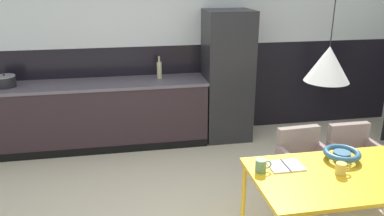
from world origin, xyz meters
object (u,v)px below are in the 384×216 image
at_px(fruit_bowl, 342,154).
at_px(cooking_pot, 5,81).
at_px(bottle_wine_green, 159,70).
at_px(pendant_lamp_over_table_near, 328,64).
at_px(refrigerator_column, 227,76).
at_px(armchair_corner_seat, 353,151).
at_px(open_book, 286,166).
at_px(armchair_by_stool, 303,155).
at_px(dining_table, 354,178).
at_px(mug_short_terracotta, 341,169).
at_px(mug_tall_blue, 261,166).

xyz_separation_m(fruit_bowl, cooking_pot, (-3.29, 2.38, 0.17)).
relative_size(bottle_wine_green, pendant_lamp_over_table_near, 0.29).
distance_m(refrigerator_column, bottle_wine_green, 0.95).
distance_m(armchair_corner_seat, open_book, 1.30).
bearing_deg(armchair_corner_seat, bottle_wine_green, -44.61).
bearing_deg(armchair_by_stool, dining_table, 88.23).
distance_m(armchair_by_stool, fruit_bowl, 0.68).
xyz_separation_m(dining_table, bottle_wine_green, (-1.30, 2.68, 0.32)).
bearing_deg(mug_short_terracotta, dining_table, -3.53).
xyz_separation_m(dining_table, mug_short_terracotta, (-0.13, 0.01, 0.09)).
bearing_deg(open_book, bottle_wine_green, 107.67).
bearing_deg(fruit_bowl, refrigerator_column, 98.88).
relative_size(refrigerator_column, mug_short_terracotta, 14.17).
bearing_deg(fruit_bowl, cooking_pot, 144.18).
xyz_separation_m(refrigerator_column, fruit_bowl, (0.37, -2.37, -0.10)).
height_order(open_book, mug_tall_blue, mug_tall_blue).
relative_size(armchair_corner_seat, mug_short_terracotta, 5.83).
relative_size(refrigerator_column, mug_tall_blue, 13.38).
distance_m(fruit_bowl, mug_tall_blue, 0.76).
xyz_separation_m(open_book, bottle_wine_green, (-0.79, 2.48, 0.27)).
height_order(bottle_wine_green, pendant_lamp_over_table_near, pendant_lamp_over_table_near).
bearing_deg(bottle_wine_green, refrigerator_column, -4.48).
relative_size(dining_table, mug_short_terracotta, 13.00).
bearing_deg(refrigerator_column, dining_table, -82.34).
height_order(armchair_corner_seat, pendant_lamp_over_table_near, pendant_lamp_over_table_near).
bearing_deg(pendant_lamp_over_table_near, open_book, 134.71).
bearing_deg(armchair_by_stool, bottle_wine_green, -58.28).
bearing_deg(open_book, mug_short_terracotta, -27.53).
relative_size(mug_tall_blue, bottle_wine_green, 0.44).
height_order(armchair_by_stool, bottle_wine_green, bottle_wine_green).
distance_m(dining_table, armchair_by_stool, 0.87).
relative_size(mug_short_terracotta, bottle_wine_green, 0.42).
bearing_deg(mug_short_terracotta, bottle_wine_green, 113.62).
height_order(refrigerator_column, fruit_bowl, refrigerator_column).
relative_size(armchair_corner_seat, pendant_lamp_over_table_near, 0.71).
relative_size(cooking_pot, pendant_lamp_over_table_near, 0.25).
xyz_separation_m(armchair_corner_seat, cooking_pot, (-3.85, 1.74, 0.49)).
height_order(dining_table, fruit_bowl, fruit_bowl).
height_order(refrigerator_column, bottle_wine_green, refrigerator_column).
xyz_separation_m(armchair_corner_seat, fruit_bowl, (-0.56, -0.64, 0.32)).
height_order(armchair_by_stool, mug_tall_blue, mug_tall_blue).
xyz_separation_m(fruit_bowl, bottle_wine_green, (-1.31, 2.44, 0.22)).
xyz_separation_m(armchair_by_stool, mug_short_terracotta, (-0.11, -0.84, 0.30)).
bearing_deg(bottle_wine_green, pendant_lamp_over_table_near, -70.06).
height_order(refrigerator_column, open_book, refrigerator_column).
bearing_deg(armchair_corner_seat, mug_short_terracotta, 50.57).
bearing_deg(open_book, armchair_by_stool, 52.69).
xyz_separation_m(armchair_corner_seat, pendant_lamp_over_table_near, (-0.91, -0.85, 1.16)).
height_order(armchair_corner_seat, bottle_wine_green, bottle_wine_green).
xyz_separation_m(refrigerator_column, pendant_lamp_over_table_near, (0.02, -2.58, 0.74)).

